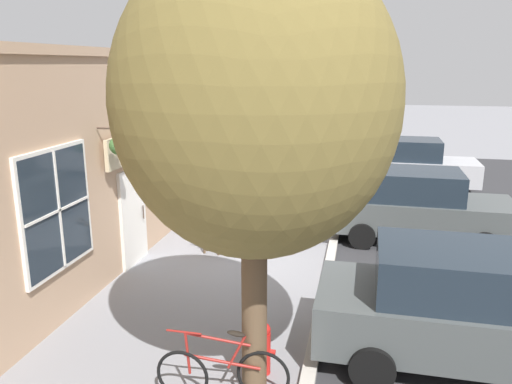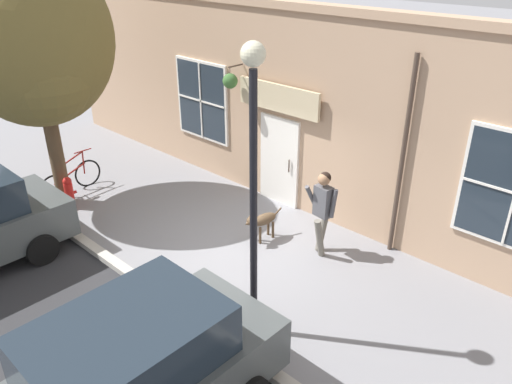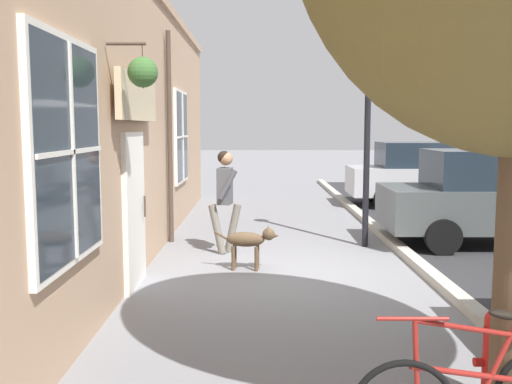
# 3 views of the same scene
# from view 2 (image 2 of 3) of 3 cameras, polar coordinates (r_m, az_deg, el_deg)

# --- Properties ---
(ground_plane) EXTENTS (90.00, 90.00, 0.00)m
(ground_plane) POSITION_cam_2_polar(r_m,az_deg,el_deg) (10.21, -2.50, -6.41)
(ground_plane) COLOR gray
(storefront_facade) EXTENTS (0.95, 18.00, 4.51)m
(storefront_facade) POSITION_cam_2_polar(r_m,az_deg,el_deg) (10.83, 6.17, 8.78)
(storefront_facade) COLOR tan
(storefront_facade) RESTS_ON ground_plane
(pedestrian_walking) EXTENTS (0.58, 0.59, 1.77)m
(pedestrian_walking) POSITION_cam_2_polar(r_m,az_deg,el_deg) (9.59, 7.64, -1.53)
(pedestrian_walking) COLOR #6B665B
(pedestrian_walking) RESTS_ON ground_plane
(dog_on_leash) EXTENTS (0.99, 0.32, 0.68)m
(dog_on_leash) POSITION_cam_2_polar(r_m,az_deg,el_deg) (10.23, 0.70, -3.30)
(dog_on_leash) COLOR brown
(dog_on_leash) RESTS_ON ground_plane
(street_tree_by_curb) EXTENTS (3.34, 3.01, 5.63)m
(street_tree_by_curb) POSITION_cam_2_polar(r_m,az_deg,el_deg) (11.60, -23.89, 15.01)
(street_tree_by_curb) COLOR brown
(street_tree_by_curb) RESTS_ON ground_plane
(leaning_bicycle) EXTENTS (1.72, 0.26, 1.01)m
(leaning_bicycle) POSITION_cam_2_polar(r_m,az_deg,el_deg) (13.00, -20.37, 1.41)
(leaning_bicycle) COLOR black
(leaning_bicycle) RESTS_ON ground_plane
(street_lamp) EXTENTS (0.32, 0.32, 4.52)m
(street_lamp) POSITION_cam_2_polar(r_m,az_deg,el_deg) (6.68, -0.30, 3.83)
(street_lamp) COLOR black
(street_lamp) RESTS_ON ground_plane
(fire_hydrant) EXTENTS (0.34, 0.20, 0.77)m
(fire_hydrant) POSITION_cam_2_polar(r_m,az_deg,el_deg) (12.30, -20.58, 0.01)
(fire_hydrant) COLOR red
(fire_hydrant) RESTS_ON ground_plane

